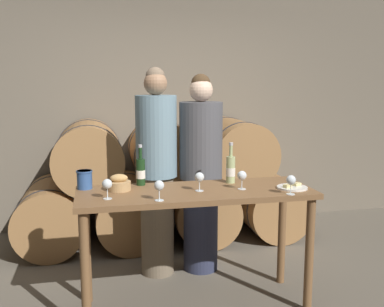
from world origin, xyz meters
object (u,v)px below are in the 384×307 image
blue_crock (84,179)px  cheese_plate (292,187)px  bread_basket (119,184)px  wine_glass_far_left (107,185)px  person_left (157,171)px  wine_glass_left (159,186)px  wine_glass_center (199,178)px  tasting_table (196,208)px  wine_bottle_red (141,171)px  person_right (201,173)px  wine_glass_right (242,176)px  wine_glass_far_right (291,181)px  wine_bottle_white (231,169)px

blue_crock → cheese_plate: blue_crock is taller
bread_basket → wine_glass_far_left: (-0.09, -0.23, 0.05)m
person_left → wine_glass_left: 0.91m
blue_crock → wine_glass_center: size_ratio=0.99×
wine_glass_center → wine_glass_left: bearing=-148.0°
wine_glass_far_left → wine_glass_center: size_ratio=1.00×
tasting_table → wine_bottle_red: (-0.37, 0.25, 0.24)m
wine_glass_left → tasting_table: bearing=38.0°
bread_basket → wine_glass_center: size_ratio=1.25×
wine_bottle_red → blue_crock: 0.42m
person_right → wine_glass_right: person_right is taller
wine_glass_far_right → wine_bottle_red: bearing=152.7°
tasting_table → blue_crock: (-0.79, 0.21, 0.21)m
wine_bottle_red → wine_glass_far_right: 1.12m
wine_glass_center → wine_glass_far_right: bearing=-21.0°
person_left → cheese_plate: 1.18m
person_left → cheese_plate: size_ratio=8.07×
wine_glass_center → tasting_table: bearing=120.8°
tasting_table → wine_glass_far_right: (0.62, -0.26, 0.23)m
wine_glass_far_left → wine_glass_right: 0.97m
wine_glass_left → wine_glass_far_right: (0.92, -0.03, 0.00)m
person_right → cheese_plate: size_ratio=7.82×
wine_bottle_white → wine_bottle_red: bearing=174.0°
wine_glass_far_left → wine_glass_left: same height
blue_crock → wine_glass_left: (0.49, -0.45, 0.02)m
cheese_plate → wine_glass_left: wine_glass_left is taller
cheese_plate → wine_glass_center: wine_glass_center is taller
person_left → wine_glass_far_right: size_ratio=13.12×
wine_glass_left → wine_glass_far_right: 0.92m
person_right → cheese_plate: person_right is taller
wine_glass_left → wine_glass_far_right: size_ratio=1.00×
wine_glass_far_right → wine_bottle_white: bearing=124.5°
bread_basket → tasting_table: bearing=-11.8°
wine_bottle_red → wine_bottle_white: (0.69, -0.07, 0.00)m
blue_crock → wine_bottle_white: bearing=-2.0°
wine_glass_center → wine_glass_right: (0.32, -0.01, 0.00)m
wine_glass_left → wine_glass_center: same height
bread_basket → wine_glass_left: 0.43m
person_right → wine_glass_far_right: size_ratio=12.72×
tasting_table → wine_bottle_red: size_ratio=5.50×
cheese_plate → wine_glass_right: (-0.37, 0.06, 0.09)m
tasting_table → person_right: 0.70m
tasting_table → wine_glass_right: size_ratio=12.44×
blue_crock → wine_bottle_red: bearing=4.6°
wine_glass_right → wine_glass_far_right: (0.28, -0.22, 0.00)m
wine_glass_right → wine_glass_far_right: same height
wine_glass_left → blue_crock: bearing=137.5°
blue_crock → wine_glass_far_left: same height
wine_glass_left → bread_basket: bearing=125.1°
wine_glass_left → wine_glass_center: (0.32, 0.20, 0.00)m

